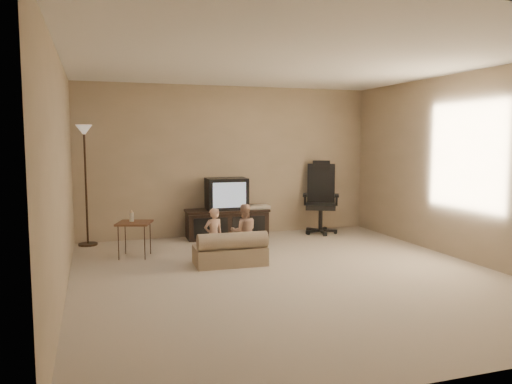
# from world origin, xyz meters

# --- Properties ---
(floor) EXTENTS (5.50, 5.50, 0.00)m
(floor) POSITION_xyz_m (0.00, 0.00, 0.00)
(floor) COLOR #BAA894
(floor) RESTS_ON ground
(room_shell) EXTENTS (5.50, 5.50, 5.50)m
(room_shell) POSITION_xyz_m (0.00, 0.00, 1.52)
(room_shell) COLOR white
(room_shell) RESTS_ON floor
(tv_stand) EXTENTS (1.39, 0.57, 0.99)m
(tv_stand) POSITION_xyz_m (-0.11, 2.49, 0.41)
(tv_stand) COLOR black
(tv_stand) RESTS_ON floor
(office_chair) EXTENTS (0.77, 0.78, 1.25)m
(office_chair) POSITION_xyz_m (1.53, 2.38, 0.45)
(office_chair) COLOR black
(office_chair) RESTS_ON floor
(side_table) EXTENTS (0.56, 0.56, 0.66)m
(side_table) POSITION_xyz_m (-1.68, 1.54, 0.47)
(side_table) COLOR brown
(side_table) RESTS_ON floor
(floor_lamp) EXTENTS (0.29, 0.29, 1.83)m
(floor_lamp) POSITION_xyz_m (-2.30, 2.55, 1.34)
(floor_lamp) COLOR #2F1F15
(floor_lamp) RESTS_ON floor
(child_sofa) EXTENTS (0.93, 0.55, 0.45)m
(child_sofa) POSITION_xyz_m (-0.54, 0.70, 0.18)
(child_sofa) COLOR gray
(child_sofa) RESTS_ON floor
(toddler_left) EXTENTS (0.31, 0.26, 0.73)m
(toddler_left) POSITION_xyz_m (-0.72, 0.87, 0.37)
(toddler_left) COLOR #D6A485
(toddler_left) RESTS_ON floor
(toddler_right) EXTENTS (0.39, 0.25, 0.75)m
(toddler_right) POSITION_xyz_m (-0.27, 0.98, 0.37)
(toddler_right) COLOR #D6A485
(toddler_right) RESTS_ON floor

